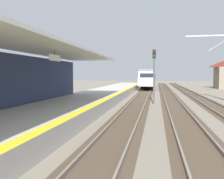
% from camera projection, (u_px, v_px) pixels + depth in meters
% --- Properties ---
extents(station_platform, '(5.00, 80.00, 0.91)m').
position_uv_depth(station_platform, '(73.00, 106.00, 17.46)').
color(station_platform, '#B7B5AD').
rests_on(station_platform, ground).
extents(station_building_with_canopy, '(4.85, 24.00, 4.43)m').
position_uv_depth(station_building_with_canopy, '(1.00, 78.00, 12.07)').
color(station_building_with_canopy, '#4C4C4C').
rests_on(station_building_with_canopy, ground).
extents(track_pair_nearest_platform, '(2.34, 120.00, 0.16)m').
position_uv_depth(track_pair_nearest_platform, '(136.00, 106.00, 20.58)').
color(track_pair_nearest_platform, '#4C3D2D').
rests_on(track_pair_nearest_platform, ground).
extents(track_pair_middle, '(2.34, 120.00, 0.16)m').
position_uv_depth(track_pair_middle, '(175.00, 107.00, 19.93)').
color(track_pair_middle, '#4C3D2D').
rests_on(track_pair_middle, ground).
extents(track_pair_far_side, '(2.34, 120.00, 0.16)m').
position_uv_depth(track_pair_far_side, '(218.00, 108.00, 19.29)').
color(track_pair_far_side, '#4C3D2D').
rests_on(track_pair_far_side, ground).
extents(approaching_train, '(2.93, 19.60, 4.76)m').
position_uv_depth(approaching_train, '(148.00, 78.00, 49.23)').
color(approaching_train, silver).
rests_on(approaching_train, ground).
extents(rail_signal_post, '(0.32, 0.34, 5.20)m').
position_uv_depth(rail_signal_post, '(154.00, 71.00, 22.03)').
color(rail_signal_post, '#4C4C4C').
rests_on(rail_signal_post, ground).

